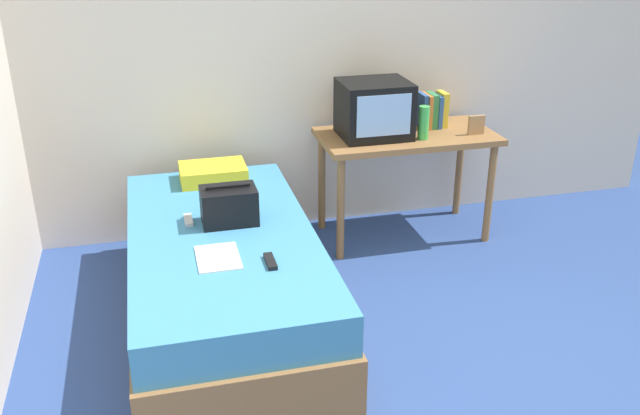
{
  "coord_description": "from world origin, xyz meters",
  "views": [
    {
      "loc": [
        -1.16,
        -2.5,
        2.12
      ],
      "look_at": [
        -0.27,
        1.0,
        0.53
      ],
      "focal_mm": 38.7,
      "sensor_mm": 36.0,
      "label": 1
    }
  ],
  "objects_px": {
    "handbag": "(229,206)",
    "magazine": "(218,257)",
    "book_row": "(432,110)",
    "picture_frame": "(476,125)",
    "water_bottle": "(424,123)",
    "remote_dark": "(270,261)",
    "bed": "(224,276)",
    "tv": "(374,109)",
    "desk": "(406,147)",
    "pillow": "(213,173)",
    "remote_silver": "(188,220)"
  },
  "relations": [
    {
      "from": "desk",
      "to": "tv",
      "type": "distance_m",
      "value": 0.36
    },
    {
      "from": "water_bottle",
      "to": "handbag",
      "type": "height_order",
      "value": "water_bottle"
    },
    {
      "from": "bed",
      "to": "picture_frame",
      "type": "distance_m",
      "value": 1.95
    },
    {
      "from": "pillow",
      "to": "magazine",
      "type": "height_order",
      "value": "pillow"
    },
    {
      "from": "bed",
      "to": "magazine",
      "type": "distance_m",
      "value": 0.4
    },
    {
      "from": "book_row",
      "to": "magazine",
      "type": "relative_size",
      "value": 0.81
    },
    {
      "from": "pillow",
      "to": "handbag",
      "type": "height_order",
      "value": "handbag"
    },
    {
      "from": "remote_silver",
      "to": "desk",
      "type": "bearing_deg",
      "value": 21.58
    },
    {
      "from": "tv",
      "to": "magazine",
      "type": "distance_m",
      "value": 1.61
    },
    {
      "from": "tv",
      "to": "remote_dark",
      "type": "relative_size",
      "value": 2.82
    },
    {
      "from": "magazine",
      "to": "remote_silver",
      "type": "bearing_deg",
      "value": 103.07
    },
    {
      "from": "book_row",
      "to": "magazine",
      "type": "distance_m",
      "value": 2.0
    },
    {
      "from": "tv",
      "to": "handbag",
      "type": "distance_m",
      "value": 1.26
    },
    {
      "from": "water_bottle",
      "to": "remote_silver",
      "type": "bearing_deg",
      "value": -163.65
    },
    {
      "from": "book_row",
      "to": "handbag",
      "type": "height_order",
      "value": "book_row"
    },
    {
      "from": "water_bottle",
      "to": "remote_dark",
      "type": "distance_m",
      "value": 1.61
    },
    {
      "from": "handbag",
      "to": "magazine",
      "type": "xyz_separation_m",
      "value": [
        -0.11,
        -0.4,
        -0.1
      ]
    },
    {
      "from": "bed",
      "to": "handbag",
      "type": "xyz_separation_m",
      "value": [
        0.06,
        0.11,
        0.37
      ]
    },
    {
      "from": "tv",
      "to": "pillow",
      "type": "relative_size",
      "value": 1.08
    },
    {
      "from": "tv",
      "to": "water_bottle",
      "type": "xyz_separation_m",
      "value": [
        0.29,
        -0.14,
        -0.07
      ]
    },
    {
      "from": "remote_dark",
      "to": "remote_silver",
      "type": "bearing_deg",
      "value": 120.88
    },
    {
      "from": "tv",
      "to": "magazine",
      "type": "bearing_deg",
      "value": -137.4
    },
    {
      "from": "desk",
      "to": "picture_frame",
      "type": "height_order",
      "value": "picture_frame"
    },
    {
      "from": "book_row",
      "to": "water_bottle",
      "type": "bearing_deg",
      "value": -123.75
    },
    {
      "from": "picture_frame",
      "to": "handbag",
      "type": "bearing_deg",
      "value": -162.96
    },
    {
      "from": "magazine",
      "to": "remote_dark",
      "type": "distance_m",
      "value": 0.27
    },
    {
      "from": "book_row",
      "to": "pillow",
      "type": "distance_m",
      "value": 1.53
    },
    {
      "from": "picture_frame",
      "to": "water_bottle",
      "type": "bearing_deg",
      "value": -179.2
    },
    {
      "from": "remote_dark",
      "to": "handbag",
      "type": "bearing_deg",
      "value": 103.85
    },
    {
      "from": "tv",
      "to": "handbag",
      "type": "height_order",
      "value": "tv"
    },
    {
      "from": "pillow",
      "to": "bed",
      "type": "bearing_deg",
      "value": -93.15
    },
    {
      "from": "handbag",
      "to": "remote_dark",
      "type": "xyz_separation_m",
      "value": [
        0.13,
        -0.52,
        -0.09
      ]
    },
    {
      "from": "desk",
      "to": "remote_dark",
      "type": "relative_size",
      "value": 7.44
    },
    {
      "from": "water_bottle",
      "to": "desk",
      "type": "bearing_deg",
      "value": 112.33
    },
    {
      "from": "desk",
      "to": "remote_dark",
      "type": "distance_m",
      "value": 1.64
    },
    {
      "from": "bed",
      "to": "handbag",
      "type": "bearing_deg",
      "value": 61.75
    },
    {
      "from": "water_bottle",
      "to": "remote_dark",
      "type": "relative_size",
      "value": 1.39
    },
    {
      "from": "pillow",
      "to": "book_row",
      "type": "bearing_deg",
      "value": 3.95
    },
    {
      "from": "tv",
      "to": "book_row",
      "type": "relative_size",
      "value": 1.87
    },
    {
      "from": "desk",
      "to": "magazine",
      "type": "distance_m",
      "value": 1.74
    },
    {
      "from": "tv",
      "to": "handbag",
      "type": "bearing_deg",
      "value": -147.7
    },
    {
      "from": "tv",
      "to": "remote_silver",
      "type": "distance_m",
      "value": 1.44
    },
    {
      "from": "desk",
      "to": "book_row",
      "type": "distance_m",
      "value": 0.32
    },
    {
      "from": "remote_dark",
      "to": "desk",
      "type": "bearing_deg",
      "value": 45.71
    },
    {
      "from": "book_row",
      "to": "pillow",
      "type": "relative_size",
      "value": 0.58
    },
    {
      "from": "book_row",
      "to": "picture_frame",
      "type": "relative_size",
      "value": 1.85
    },
    {
      "from": "desk",
      "to": "water_bottle",
      "type": "xyz_separation_m",
      "value": [
        0.06,
        -0.14,
        0.2
      ]
    },
    {
      "from": "water_bottle",
      "to": "remote_silver",
      "type": "height_order",
      "value": "water_bottle"
    },
    {
      "from": "bed",
      "to": "picture_frame",
      "type": "height_order",
      "value": "picture_frame"
    },
    {
      "from": "magazine",
      "to": "picture_frame",
      "type": "bearing_deg",
      "value": 26.97
    }
  ]
}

